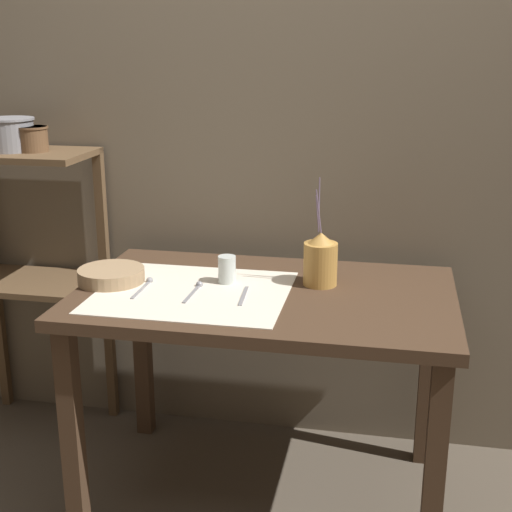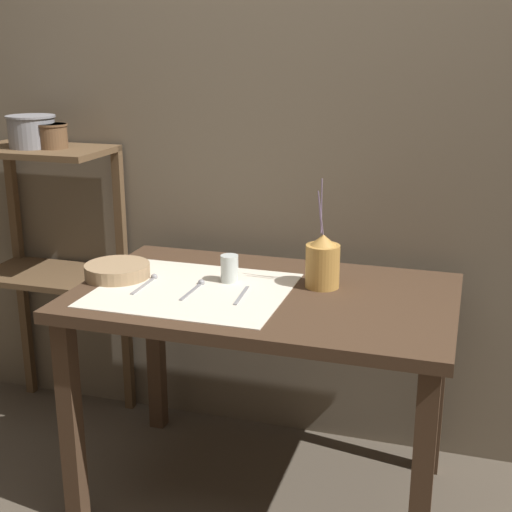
% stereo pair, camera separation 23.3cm
% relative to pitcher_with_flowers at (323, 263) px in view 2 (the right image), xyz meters
% --- Properties ---
extents(ground_plane, '(12.00, 12.00, 0.00)m').
position_rel_pitcher_with_flowers_xyz_m(ground_plane, '(-0.17, -0.10, -0.86)').
color(ground_plane, brown).
extents(stone_wall_back, '(7.00, 0.06, 2.40)m').
position_rel_pitcher_with_flowers_xyz_m(stone_wall_back, '(-0.17, 0.40, 0.34)').
color(stone_wall_back, '#6B5E4C').
rests_on(stone_wall_back, ground_plane).
extents(wooden_table, '(1.25, 0.78, 0.78)m').
position_rel_pitcher_with_flowers_xyz_m(wooden_table, '(-0.17, -0.10, -0.19)').
color(wooden_table, '#422D1E').
rests_on(wooden_table, ground_plane).
extents(wooden_shelf_unit, '(0.55, 0.34, 1.17)m').
position_rel_pitcher_with_flowers_xyz_m(wooden_shelf_unit, '(-1.18, 0.22, -0.04)').
color(wooden_shelf_unit, brown).
rests_on(wooden_shelf_unit, ground_plane).
extents(linen_cloth, '(0.63, 0.53, 0.00)m').
position_rel_pitcher_with_flowers_xyz_m(linen_cloth, '(-0.40, -0.16, -0.08)').
color(linen_cloth, beige).
rests_on(linen_cloth, wooden_table).
extents(pitcher_with_flowers, '(0.11, 0.11, 0.37)m').
position_rel_pitcher_with_flowers_xyz_m(pitcher_with_flowers, '(0.00, 0.00, 0.00)').
color(pitcher_with_flowers, '#B7843D').
rests_on(pitcher_with_flowers, wooden_table).
extents(wooden_bowl, '(0.23, 0.23, 0.05)m').
position_rel_pitcher_with_flowers_xyz_m(wooden_bowl, '(-0.71, -0.12, -0.06)').
color(wooden_bowl, '#9E7F5B').
rests_on(wooden_bowl, wooden_table).
extents(glass_tumbler_near, '(0.06, 0.06, 0.09)m').
position_rel_pitcher_with_flowers_xyz_m(glass_tumbler_near, '(-0.31, -0.05, -0.04)').
color(glass_tumbler_near, silver).
rests_on(glass_tumbler_near, wooden_table).
extents(spoon_outer, '(0.02, 0.19, 0.02)m').
position_rel_pitcher_with_flowers_xyz_m(spoon_outer, '(-0.58, -0.13, -0.08)').
color(spoon_outer, gray).
rests_on(spoon_outer, wooden_table).
extents(spoon_inner, '(0.02, 0.19, 0.02)m').
position_rel_pitcher_with_flowers_xyz_m(spoon_inner, '(-0.40, -0.13, -0.08)').
color(spoon_inner, gray).
rests_on(spoon_inner, wooden_table).
extents(knife_center, '(0.03, 0.18, 0.00)m').
position_rel_pitcher_with_flowers_xyz_m(knife_center, '(-0.23, -0.17, -0.08)').
color(knife_center, gray).
rests_on(knife_center, wooden_table).
extents(metal_pot_large, '(0.19, 0.19, 0.12)m').
position_rel_pitcher_with_flowers_xyz_m(metal_pot_large, '(-1.21, 0.18, 0.38)').
color(metal_pot_large, gray).
rests_on(metal_pot_large, wooden_shelf_unit).
extents(metal_pot_small, '(0.12, 0.12, 0.09)m').
position_rel_pitcher_with_flowers_xyz_m(metal_pot_small, '(-1.11, 0.18, 0.36)').
color(metal_pot_small, brown).
rests_on(metal_pot_small, wooden_shelf_unit).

